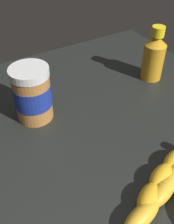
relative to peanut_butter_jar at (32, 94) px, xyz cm
name	(u,v)px	position (x,y,z in cm)	size (l,w,h in cm)	color
ground_plane	(101,137)	(10.78, -11.46, -8.78)	(76.83, 78.30, 4.90)	black
peanut_butter_jar	(32,94)	(0.00, 0.00, 0.00)	(8.40, 8.40, 12.76)	#B27238
honey_bottle	(154,56)	(33.80, -0.73, 0.19)	(5.72, 5.72, 14.61)	orange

